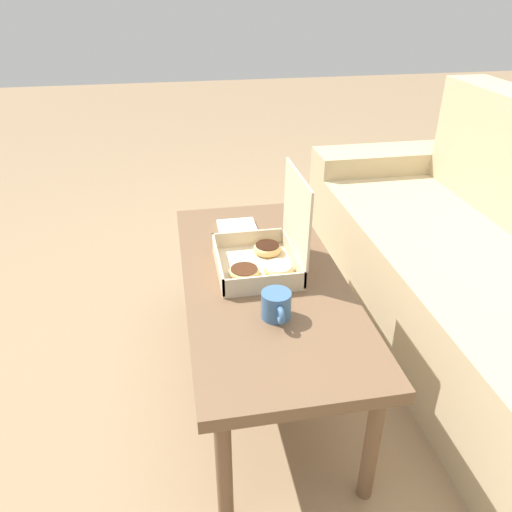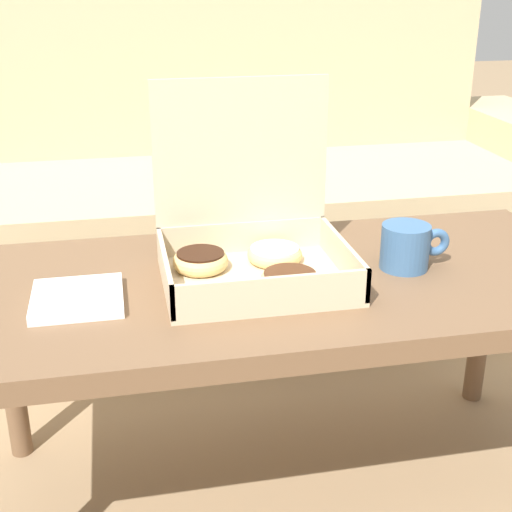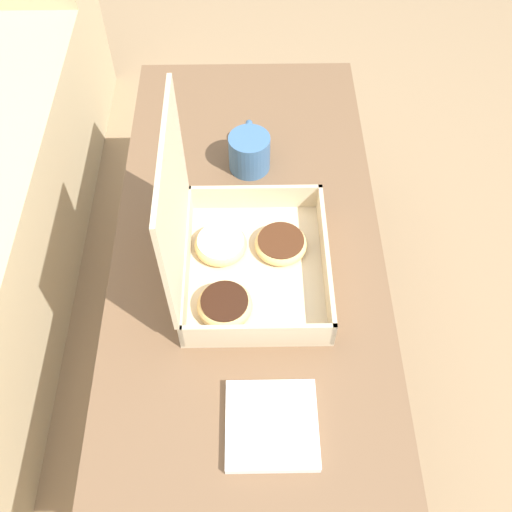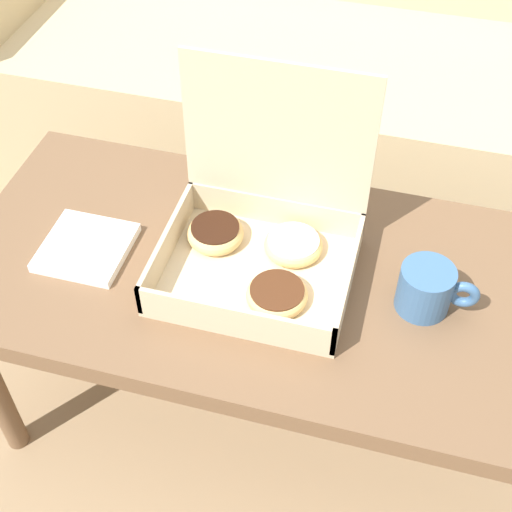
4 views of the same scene
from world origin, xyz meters
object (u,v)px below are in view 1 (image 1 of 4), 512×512
at_px(pastry_box, 268,252).
at_px(coffee_mug, 276,305).
at_px(couch, 502,287).
at_px(coffee_table, 263,288).

height_order(pastry_box, coffee_mug, pastry_box).
height_order(couch, coffee_mug, couch).
bearing_deg(pastry_box, couch, 86.39).
bearing_deg(couch, coffee_table, -90.00).
bearing_deg(couch, coffee_mug, -76.20).
xyz_separation_m(couch, coffee_mug, (0.23, -0.92, 0.19)).
distance_m(pastry_box, coffee_mug, 0.28).
distance_m(coffee_table, pastry_box, 0.12).
distance_m(couch, pastry_box, 0.92).
distance_m(couch, coffee_mug, 0.97).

